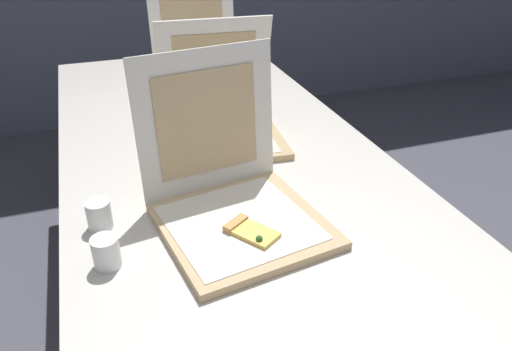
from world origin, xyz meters
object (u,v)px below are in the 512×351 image
(table, at_px, (230,176))
(cup_white_near_left, at_px, (106,252))
(pizza_box_back, at_px, (202,70))
(pizza_box_middle, at_px, (221,122))
(pizza_box_front, at_px, (235,201))
(cup_white_near_center, at_px, (99,215))

(table, relative_size, cup_white_near_left, 33.97)
(table, xyz_separation_m, pizza_box_back, (0.10, 0.76, 0.10))
(table, xyz_separation_m, pizza_box_middle, (0.03, 0.20, 0.10))
(table, distance_m, pizza_box_back, 0.77)
(pizza_box_front, height_order, cup_white_near_left, pizza_box_front)
(table, distance_m, cup_white_near_center, 0.45)
(cup_white_near_center, bearing_deg, pizza_box_front, -14.31)
(pizza_box_back, height_order, cup_white_near_left, pizza_box_back)
(pizza_box_middle, bearing_deg, pizza_box_front, -96.73)
(pizza_box_front, distance_m, cup_white_near_center, 0.34)
(pizza_box_front, distance_m, pizza_box_middle, 0.50)
(table, height_order, pizza_box_middle, pizza_box_middle)
(pizza_box_front, height_order, cup_white_near_center, pizza_box_front)
(table, xyz_separation_m, cup_white_near_left, (-0.39, -0.36, 0.08))
(pizza_box_middle, bearing_deg, pizza_box_back, 87.54)
(table, relative_size, pizza_box_back, 6.01)
(pizza_box_front, bearing_deg, cup_white_near_left, -175.36)
(pizza_box_middle, height_order, cup_white_near_center, pizza_box_middle)
(pizza_box_back, bearing_deg, pizza_box_front, -98.28)
(table, xyz_separation_m, cup_white_near_center, (-0.40, -0.21, 0.08))
(cup_white_near_center, bearing_deg, pizza_box_back, 62.63)
(pizza_box_back, distance_m, cup_white_near_center, 1.09)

